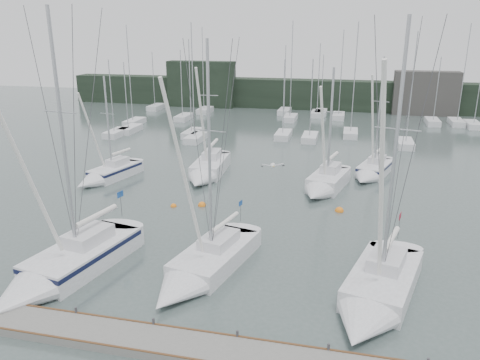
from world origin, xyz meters
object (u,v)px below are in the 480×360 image
(buoy_b, at_px, (339,211))
(buoy_c, at_px, (174,206))
(sailboat_near_right, at_px, (374,298))
(buoy_a, at_px, (202,206))
(sailboat_near_center, at_px, (198,271))
(sailboat_mid_d, at_px, (371,172))
(sailboat_mid_b, at_px, (206,171))
(sailboat_near_left, at_px, (59,270))
(sailboat_mid_c, at_px, (324,185))
(sailboat_mid_a, at_px, (105,175))

(buoy_b, xyz_separation_m, buoy_c, (-12.87, -1.98, 0.00))
(sailboat_near_right, xyz_separation_m, buoy_a, (-12.81, 11.79, -0.58))
(sailboat_near_center, distance_m, buoy_c, 11.75)
(sailboat_near_right, distance_m, sailboat_mid_d, 22.63)
(buoy_a, xyz_separation_m, buoy_b, (10.72, 1.29, 0.00))
(sailboat_near_center, relative_size, buoy_b, 20.76)
(sailboat_near_right, distance_m, buoy_b, 13.26)
(sailboat_near_center, distance_m, buoy_b, 14.46)
(sailboat_mid_b, distance_m, buoy_c, 7.96)
(sailboat_near_left, xyz_separation_m, sailboat_mid_c, (13.42, 18.57, -0.04))
(sailboat_mid_c, bearing_deg, sailboat_mid_a, -161.99)
(buoy_a, bearing_deg, sailboat_near_left, -107.87)
(sailboat_mid_c, relative_size, buoy_a, 17.39)
(sailboat_near_right, height_order, sailboat_mid_a, sailboat_near_right)
(sailboat_near_center, xyz_separation_m, buoy_a, (-3.28, 11.10, -0.51))
(sailboat_mid_b, relative_size, buoy_c, 25.73)
(sailboat_near_left, height_order, sailboat_mid_b, sailboat_near_left)
(sailboat_near_right, height_order, buoy_b, sailboat_near_right)
(sailboat_mid_b, xyz_separation_m, buoy_b, (12.56, -5.96, -0.61))
(sailboat_near_left, bearing_deg, sailboat_mid_c, 65.25)
(sailboat_near_left, height_order, sailboat_near_center, sailboat_near_left)
(sailboat_mid_b, height_order, buoy_b, sailboat_mid_b)
(sailboat_near_left, distance_m, buoy_b, 20.65)
(sailboat_mid_a, bearing_deg, buoy_a, -6.76)
(sailboat_mid_c, height_order, buoy_b, sailboat_mid_c)
(buoy_a, bearing_deg, sailboat_near_center, -73.53)
(sailboat_near_center, relative_size, sailboat_mid_d, 1.19)
(sailboat_near_right, distance_m, sailboat_mid_c, 17.73)
(sailboat_mid_c, xyz_separation_m, buoy_c, (-11.38, -6.27, -0.61))
(sailboat_mid_a, relative_size, sailboat_mid_b, 0.81)
(sailboat_mid_c, bearing_deg, sailboat_mid_b, -174.81)
(sailboat_mid_b, bearing_deg, sailboat_near_left, -99.49)
(sailboat_near_left, bearing_deg, buoy_c, 91.70)
(sailboat_near_left, xyz_separation_m, buoy_a, (4.19, 12.99, -0.65))
(sailboat_mid_c, distance_m, sailboat_mid_d, 6.68)
(buoy_b, bearing_deg, sailboat_mid_b, 154.63)
(buoy_a, bearing_deg, sailboat_near_right, -42.64)
(sailboat_near_left, relative_size, sailboat_mid_a, 1.54)
(buoy_c, bearing_deg, buoy_b, 8.74)
(sailboat_near_left, relative_size, buoy_c, 31.93)
(sailboat_mid_b, relative_size, buoy_b, 18.68)
(sailboat_near_right, relative_size, buoy_c, 30.82)
(buoy_c, bearing_deg, sailboat_mid_c, 28.85)
(sailboat_mid_d, xyz_separation_m, buoy_b, (-2.65, -9.55, -0.55))
(sailboat_near_left, distance_m, sailboat_near_right, 17.04)
(sailboat_near_center, bearing_deg, sailboat_mid_b, 118.52)
(sailboat_mid_c, distance_m, buoy_a, 10.81)
(buoy_c, bearing_deg, buoy_a, 17.81)
(sailboat_mid_b, distance_m, sailboat_mid_d, 15.63)
(sailboat_mid_c, bearing_deg, sailboat_near_right, -64.65)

